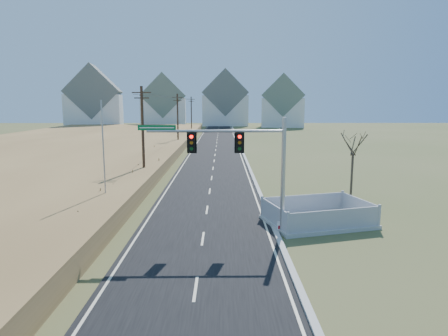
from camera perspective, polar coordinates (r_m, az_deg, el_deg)
ground at (r=24.18m, az=-2.81°, el=-8.61°), size 260.00×260.00×0.00m
road at (r=73.38m, az=-1.07°, el=3.46°), size 8.00×180.00×0.06m
curb at (r=73.43m, az=2.18°, el=3.50°), size 0.30×180.00×0.18m
reed_marsh at (r=68.14m, az=-21.85°, el=2.87°), size 38.00×110.00×1.30m
utility_pole_near at (r=38.84m, az=-11.52°, el=5.03°), size 1.80×0.26×9.00m
utility_pole_mid at (r=68.47m, az=-6.63°, el=6.89°), size 1.80×0.26×9.00m
utility_pole_far at (r=98.33m, az=-4.69°, el=7.61°), size 1.80×0.26×9.00m
condo_nw at (r=129.06m, az=-18.08°, el=8.91°), size 17.69×13.38×19.05m
condo_nnw at (r=132.38m, az=-8.62°, el=8.92°), size 14.93×11.17×17.03m
condo_n at (r=135.00m, az=0.17°, el=9.31°), size 15.27×10.20×18.54m
condo_ne at (r=128.40m, az=8.35°, el=8.88°), size 14.12×10.51×16.52m
traffic_signal_mast at (r=22.36m, az=3.83°, el=0.81°), size 8.36×0.57×6.65m
fence_enclosure at (r=25.63m, az=13.24°, el=-7.16°), size 7.08×5.72×1.41m
open_sign at (r=23.44m, az=8.26°, el=-8.37°), size 0.54×0.08×0.67m
flagpole at (r=28.43m, az=-16.73°, el=0.02°), size 0.34×0.34×7.63m
bare_tree at (r=30.80m, az=18.01°, el=3.52°), size 2.14×2.14×5.68m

